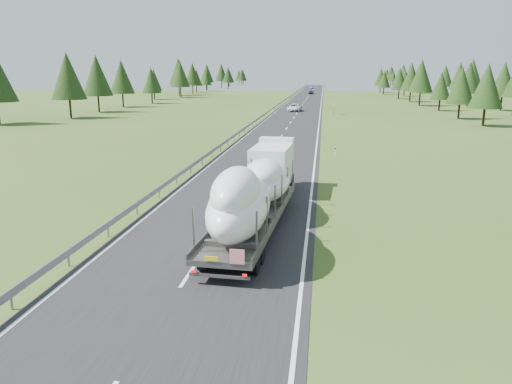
# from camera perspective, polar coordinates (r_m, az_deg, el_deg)

# --- Properties ---
(ground) EXTENTS (400.00, 400.00, 0.00)m
(ground) POSITION_cam_1_polar(r_m,az_deg,el_deg) (20.96, -7.53, -9.14)
(ground) COLOR #334918
(ground) RESTS_ON ground
(road_surface) EXTENTS (10.00, 400.00, 0.02)m
(road_surface) POSITION_cam_1_polar(r_m,az_deg,el_deg) (119.01, 5.17, 9.65)
(road_surface) COLOR black
(road_surface) RESTS_ON ground
(guardrail) EXTENTS (0.10, 400.00, 0.76)m
(guardrail) POSITION_cam_1_polar(r_m,az_deg,el_deg) (119.27, 2.59, 9.98)
(guardrail) COLOR slate
(guardrail) RESTS_ON ground
(marker_posts) EXTENTS (0.13, 350.08, 1.00)m
(marker_posts) POSITION_cam_1_polar(r_m,az_deg,el_deg) (173.79, 8.19, 10.97)
(marker_posts) COLOR silver
(marker_posts) RESTS_ON ground
(highway_sign) EXTENTS (0.08, 0.90, 2.60)m
(highway_sign) POSITION_cam_1_polar(r_m,az_deg,el_deg) (98.84, 8.89, 9.80)
(highway_sign) COLOR slate
(highway_sign) RESTS_ON ground
(tree_line_right) EXTENTS (26.68, 342.10, 12.45)m
(tree_line_right) POSITION_cam_1_polar(r_m,az_deg,el_deg) (149.88, 21.38, 12.16)
(tree_line_right) COLOR black
(tree_line_right) RESTS_ON ground
(tree_line_left) EXTENTS (14.31, 341.07, 12.64)m
(tree_line_left) POSITION_cam_1_polar(r_m,az_deg,el_deg) (155.49, -10.96, 12.93)
(tree_line_left) COLOR black
(tree_line_left) RESTS_ON ground
(boat_truck) EXTENTS (3.41, 18.88, 4.15)m
(boat_truck) POSITION_cam_1_polar(r_m,az_deg,el_deg) (26.51, 0.14, 0.66)
(boat_truck) COLOR silver
(boat_truck) RESTS_ON ground
(distant_van) EXTENTS (2.96, 5.71, 1.54)m
(distant_van) POSITION_cam_1_polar(r_m,az_deg,el_deg) (105.95, 4.45, 9.60)
(distant_van) COLOR white
(distant_van) RESTS_ON ground
(distant_car_dark) EXTENTS (1.98, 4.37, 1.46)m
(distant_car_dark) POSITION_cam_1_polar(r_m,az_deg,el_deg) (187.93, 6.31, 11.27)
(distant_car_dark) COLOR black
(distant_car_dark) RESTS_ON ground
(distant_car_blue) EXTENTS (1.69, 4.14, 1.34)m
(distant_car_blue) POSITION_cam_1_polar(r_m,az_deg,el_deg) (246.64, 6.38, 11.78)
(distant_car_blue) COLOR #1D1F51
(distant_car_blue) RESTS_ON ground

